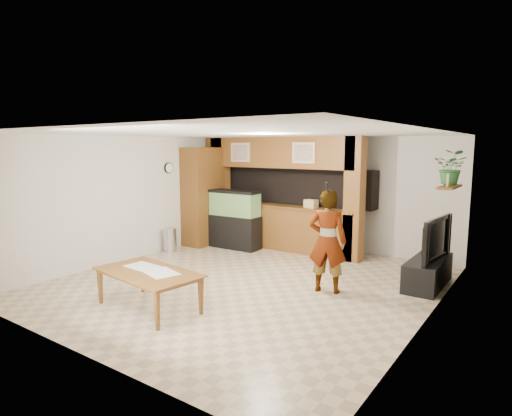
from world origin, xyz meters
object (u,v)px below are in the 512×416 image
Objects in this scene: pantry_cabinet at (203,196)px; person at (327,241)px; television at (430,238)px; dining_table at (147,291)px; aquarium at (235,220)px.

pantry_cabinet is 1.39× the size of person.
dining_table is at bearing 143.72° from television.
television is 4.72m from dining_table.
person reaches higher than aquarium.
television is at bearing -151.66° from person.
person reaches higher than dining_table.
person reaches higher than television.
aquarium is 0.81× the size of person.
dining_table is at bearing -59.12° from pantry_cabinet.
aquarium is at bearing -42.75° from person.
dining_table is (-3.12, -3.50, -0.56)m from television.
pantry_cabinet is 5.37m from television.
person is at bearing -28.78° from aquarium.
person is (3.14, -1.60, 0.18)m from aquarium.
aquarium is (0.90, 0.10, -0.51)m from pantry_cabinet.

